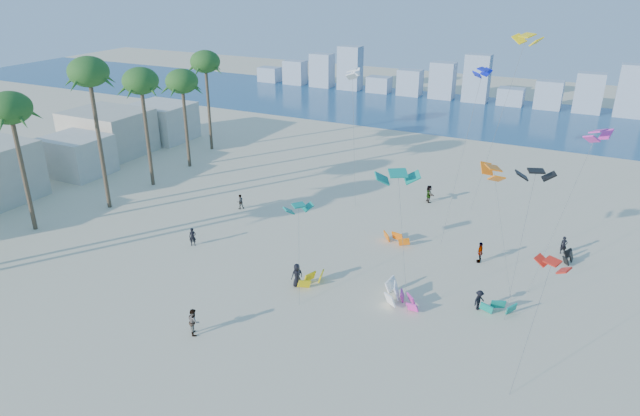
% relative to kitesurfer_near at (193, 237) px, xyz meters
% --- Properties ---
extents(ground, '(220.00, 220.00, 0.00)m').
position_rel_kitesurfer_near_xyz_m(ground, '(7.96, -12.89, -0.83)').
color(ground, beige).
rests_on(ground, ground).
extents(ocean, '(220.00, 220.00, 0.00)m').
position_rel_kitesurfer_near_xyz_m(ocean, '(7.96, 59.11, -0.82)').
color(ocean, navy).
rests_on(ocean, ground).
extents(kitesurfer_near, '(0.72, 0.66, 1.66)m').
position_rel_kitesurfer_near_xyz_m(kitesurfer_near, '(0.00, 0.00, 0.00)').
color(kitesurfer_near, black).
rests_on(kitesurfer_near, ground).
extents(kitesurfer_mid, '(1.15, 1.15, 1.88)m').
position_rel_kitesurfer_near_xyz_m(kitesurfer_mid, '(8.31, -10.39, 0.11)').
color(kitesurfer_mid, gray).
rests_on(kitesurfer_mid, ground).
extents(kitesurfers_far, '(31.03, 22.37, 1.88)m').
position_rel_kitesurfer_near_xyz_m(kitesurfers_far, '(16.36, 8.88, 0.04)').
color(kitesurfers_far, black).
rests_on(kitesurfers_far, ground).
extents(grounded_kites, '(19.21, 15.56, 1.04)m').
position_rel_kitesurfer_near_xyz_m(grounded_kites, '(19.82, 2.61, -0.39)').
color(grounded_kites, yellow).
rests_on(grounded_kites, ground).
extents(flying_kites, '(25.88, 30.09, 17.58)m').
position_rel_kitesurfer_near_xyz_m(flying_kites, '(20.15, 10.17, 10.51)').
color(flying_kites, '#0B8975').
rests_on(flying_kites, ground).
extents(palm_row, '(6.75, 44.80, 15.11)m').
position_rel_kitesurfer_near_xyz_m(palm_row, '(-14.36, 3.25, 10.51)').
color(palm_row, brown).
rests_on(palm_row, ground).
extents(beachfront_buildings, '(11.50, 43.00, 6.00)m').
position_rel_kitesurfer_near_xyz_m(beachfront_buildings, '(-25.73, 7.92, 1.84)').
color(beachfront_buildings, beige).
rests_on(beachfront_buildings, ground).
extents(distant_skyline, '(85.00, 3.00, 8.40)m').
position_rel_kitesurfer_near_xyz_m(distant_skyline, '(6.78, 69.11, 2.26)').
color(distant_skyline, '#9EADBF').
rests_on(distant_skyline, ground).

